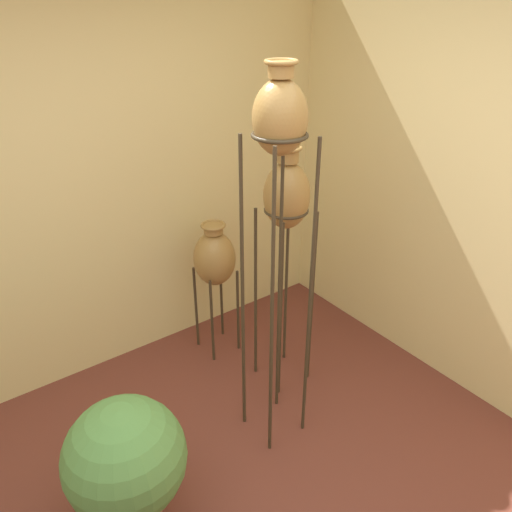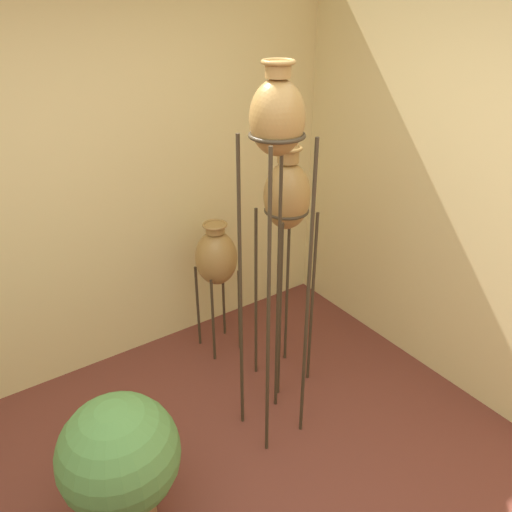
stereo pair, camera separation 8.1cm
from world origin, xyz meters
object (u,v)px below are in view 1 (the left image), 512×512
vase_stand_medium (287,200)px  potted_plant (126,463)px  vase_stand_short (215,259)px  vase_stand_tall (280,139)px

vase_stand_medium → potted_plant: vase_stand_medium is taller
potted_plant → vase_stand_medium: bearing=19.0°
vase_stand_short → potted_plant: vase_stand_short is taller
vase_stand_medium → vase_stand_short: 0.80m
vase_stand_tall → potted_plant: bearing=-173.3°
vase_stand_tall → potted_plant: size_ratio=2.75×
vase_stand_medium → vase_stand_tall: bearing=-135.0°
potted_plant → vase_stand_tall: bearing=6.7°
vase_stand_medium → vase_stand_short: size_ratio=1.60×
vase_stand_tall → vase_stand_short: vase_stand_tall is taller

